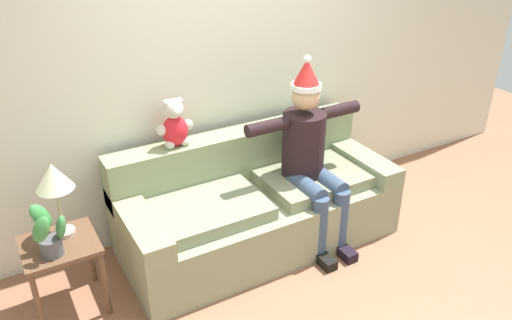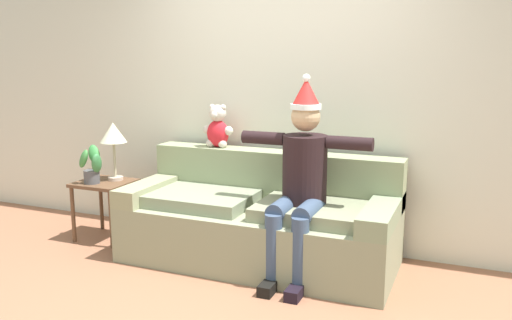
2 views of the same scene
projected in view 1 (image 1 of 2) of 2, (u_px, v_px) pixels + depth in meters
The scene contains 8 objects.
ground_plane at pixel (328, 313), 3.53m from camera, with size 10.00×10.00×0.00m, color #955F44.
back_wall at pixel (222, 65), 4.11m from camera, with size 7.00×0.10×2.70m, color silver.
couch at pixel (256, 204), 4.15m from camera, with size 2.19×0.94×0.87m.
person_seated at pixel (310, 153), 3.99m from camera, with size 1.02×0.77×1.53m.
teddy_bear at pixel (175, 125), 3.82m from camera, with size 0.29×0.17×0.38m.
side_table at pixel (61, 255), 3.39m from camera, with size 0.48×0.45×0.54m.
table_lamp at pixel (54, 180), 3.25m from camera, with size 0.24×0.24×0.53m.
potted_plant at pixel (49, 234), 3.18m from camera, with size 0.26×0.24×0.36m.
Camera 1 is at (-1.75, -2.06, 2.56)m, focal length 35.97 mm.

